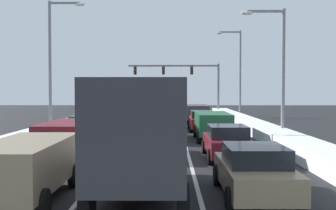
% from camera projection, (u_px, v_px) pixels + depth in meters
% --- Properties ---
extents(ground_plane, '(122.21, 122.21, 0.00)m').
position_uv_depth(ground_plane, '(155.00, 146.00, 23.80)').
color(ground_plane, black).
extents(lane_stripe_between_right_lane_and_center_lane, '(0.14, 51.70, 0.01)m').
position_uv_depth(lane_stripe_between_right_lane_and_center_lane, '(183.00, 136.00, 28.49)').
color(lane_stripe_between_right_lane_and_center_lane, silver).
rests_on(lane_stripe_between_right_lane_and_center_lane, ground).
extents(lane_stripe_between_center_lane_and_left_lane, '(0.14, 51.70, 0.01)m').
position_uv_depth(lane_stripe_between_center_lane_and_left_lane, '(132.00, 136.00, 28.51)').
color(lane_stripe_between_center_lane_and_left_lane, silver).
rests_on(lane_stripe_between_center_lane_and_left_lane, ground).
extents(snow_bank_right_shoulder, '(1.74, 51.70, 0.77)m').
position_uv_depth(snow_bank_right_shoulder, '(264.00, 131.00, 28.44)').
color(snow_bank_right_shoulder, white).
rests_on(snow_bank_right_shoulder, ground).
extents(snow_bank_left_shoulder, '(1.53, 51.70, 0.76)m').
position_uv_depth(snow_bank_left_shoulder, '(52.00, 131.00, 28.53)').
color(snow_bank_left_shoulder, white).
rests_on(snow_bank_left_shoulder, ground).
extents(sedan_tan_right_lane_nearest, '(2.00, 4.50, 1.51)m').
position_uv_depth(sedan_tan_right_lane_nearest, '(254.00, 171.00, 12.35)').
color(sedan_tan_right_lane_nearest, '#937F60').
rests_on(sedan_tan_right_lane_nearest, ground).
extents(sedan_maroon_right_lane_second, '(2.00, 4.50, 1.51)m').
position_uv_depth(sedan_maroon_right_lane_second, '(227.00, 142.00, 19.21)').
color(sedan_maroon_right_lane_second, maroon).
rests_on(sedan_maroon_right_lane_second, ground).
extents(suv_green_right_lane_third, '(2.16, 4.90, 1.67)m').
position_uv_depth(suv_green_right_lane_third, '(213.00, 124.00, 26.35)').
color(suv_green_right_lane_third, '#1E5633').
rests_on(suv_green_right_lane_third, ground).
extents(sedan_red_right_lane_fourth, '(2.00, 4.50, 1.51)m').
position_uv_depth(sedan_red_right_lane_fourth, '(202.00, 121.00, 32.44)').
color(sedan_red_right_lane_fourth, maroon).
rests_on(sedan_red_right_lane_fourth, ground).
extents(suv_charcoal_right_lane_fifth, '(2.16, 4.90, 1.67)m').
position_uv_depth(suv_charcoal_right_lane_fifth, '(197.00, 112.00, 39.65)').
color(suv_charcoal_right_lane_fifth, '#38383D').
rests_on(suv_charcoal_right_lane_fifth, ground).
extents(box_truck_center_lane_nearest, '(2.53, 7.20, 3.36)m').
position_uv_depth(box_truck_center_lane_nearest, '(142.00, 131.00, 12.45)').
color(box_truck_center_lane_nearest, '#B7BABF').
rests_on(box_truck_center_lane_nearest, ground).
extents(sedan_white_center_lane_second, '(2.00, 4.50, 1.51)m').
position_uv_depth(sedan_white_center_lane_second, '(147.00, 139.00, 20.37)').
color(sedan_white_center_lane_second, silver).
rests_on(sedan_white_center_lane_second, ground).
extents(suv_gray_center_lane_third, '(2.16, 4.90, 1.67)m').
position_uv_depth(suv_gray_center_lane_third, '(158.00, 122.00, 27.44)').
color(suv_gray_center_lane_third, slate).
rests_on(suv_gray_center_lane_third, ground).
extents(suv_black_center_lane_fourth, '(2.16, 4.90, 1.67)m').
position_uv_depth(suv_black_center_lane_fourth, '(161.00, 115.00, 34.66)').
color(suv_black_center_lane_fourth, black).
rests_on(suv_black_center_lane_fourth, ground).
extents(sedan_navy_center_lane_fifth, '(2.00, 4.50, 1.51)m').
position_uv_depth(sedan_navy_center_lane_fifth, '(162.00, 114.00, 41.77)').
color(sedan_navy_center_lane_fifth, navy).
rests_on(sedan_navy_center_lane_fifth, ground).
extents(suv_tan_left_lane_nearest, '(2.16, 4.90, 1.67)m').
position_uv_depth(suv_tan_left_lane_nearest, '(26.00, 165.00, 11.97)').
color(suv_tan_left_lane_nearest, '#937F60').
rests_on(suv_tan_left_lane_nearest, ground).
extents(suv_maroon_left_lane_second, '(2.16, 4.90, 1.67)m').
position_uv_depth(suv_maroon_left_lane_second, '(69.00, 137.00, 19.06)').
color(suv_maroon_left_lane_second, maroon).
rests_on(suv_maroon_left_lane_second, ground).
extents(suv_green_left_lane_third, '(2.16, 4.90, 1.67)m').
position_uv_depth(suv_green_left_lane_third, '(94.00, 125.00, 25.12)').
color(suv_green_left_lane_third, '#1E5633').
rests_on(suv_green_left_lane_third, ground).
extents(suv_red_left_lane_fourth, '(2.16, 4.90, 1.67)m').
position_uv_depth(suv_red_left_lane_fourth, '(116.00, 117.00, 32.37)').
color(suv_red_left_lane_fourth, maroon).
rests_on(suv_red_left_lane_fourth, ground).
extents(suv_charcoal_left_lane_fifth, '(2.16, 4.90, 1.67)m').
position_uv_depth(suv_charcoal_left_lane_fifth, '(123.00, 112.00, 39.36)').
color(suv_charcoal_left_lane_fifth, '#38383D').
rests_on(suv_charcoal_left_lane_fifth, ground).
extents(traffic_light_gantry, '(10.94, 0.47, 6.20)m').
position_uv_depth(traffic_light_gantry, '(186.00, 76.00, 51.78)').
color(traffic_light_gantry, slate).
rests_on(traffic_light_gantry, ground).
extents(street_lamp_right_mid, '(2.66, 0.36, 7.94)m').
position_uv_depth(street_lamp_right_mid, '(277.00, 62.00, 25.93)').
color(street_lamp_right_mid, gray).
rests_on(street_lamp_right_mid, ground).
extents(street_lamp_right_far, '(2.66, 0.36, 9.19)m').
position_uv_depth(street_lamp_right_far, '(237.00, 67.00, 44.70)').
color(street_lamp_right_far, gray).
rests_on(street_lamp_right_far, ground).
extents(street_lamp_left_mid, '(2.66, 0.36, 9.47)m').
position_uv_depth(street_lamp_left_mid, '(54.00, 55.00, 31.12)').
color(street_lamp_left_mid, gray).
rests_on(street_lamp_left_mid, ground).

